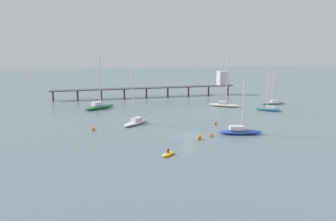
{
  "coord_description": "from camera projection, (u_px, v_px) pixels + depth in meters",
  "views": [
    {
      "loc": [
        -16.58,
        -56.69,
        15.95
      ],
      "look_at": [
        0.0,
        16.95,
        1.5
      ],
      "focal_mm": 35.75,
      "sensor_mm": 36.0,
      "label": 1
    }
  ],
  "objects": [
    {
      "name": "pier",
      "position": [
        179.0,
        84.0,
        109.38
      ],
      "size": [
        58.95,
        5.83,
        7.83
      ],
      "color": "#4C4C51",
      "rests_on": "ground_plane"
    },
    {
      "name": "ground_plane",
      "position": [
        188.0,
        136.0,
        60.89
      ],
      "size": [
        400.0,
        400.0,
        0.0
      ],
      "primitive_type": "plane",
      "color": "slate"
    },
    {
      "name": "mooring_buoy_outer",
      "position": [
        93.0,
        129.0,
        64.63
      ],
      "size": [
        0.67,
        0.67,
        0.67
      ],
      "primitive_type": "sphere",
      "color": "orange",
      "rests_on": "ground_plane"
    },
    {
      "name": "sailboat_blue",
      "position": [
        240.0,
        131.0,
        61.84
      ],
      "size": [
        8.46,
        4.12,
        10.3
      ],
      "color": "#2D4CB7",
      "rests_on": "ground_plane"
    },
    {
      "name": "sailboat_white",
      "position": [
        135.0,
        121.0,
        69.65
      ],
      "size": [
        6.44,
        6.65,
        11.23
      ],
      "color": "white",
      "rests_on": "ground_plane"
    },
    {
      "name": "mooring_buoy_near",
      "position": [
        215.0,
        123.0,
        69.62
      ],
      "size": [
        0.63,
        0.63,
        0.63
      ],
      "primitive_type": "sphere",
      "color": "orange",
      "rests_on": "ground_plane"
    },
    {
      "name": "sailboat_cream",
      "position": [
        225.0,
        104.0,
        90.4
      ],
      "size": [
        8.29,
        6.67,
        13.77
      ],
      "color": "beige",
      "rests_on": "ground_plane"
    },
    {
      "name": "mooring_buoy_mid",
      "position": [
        199.0,
        137.0,
        58.22
      ],
      "size": [
        0.8,
        0.8,
        0.8
      ],
      "primitive_type": "sphere",
      "color": "orange",
      "rests_on": "ground_plane"
    },
    {
      "name": "sailboat_green",
      "position": [
        99.0,
        106.0,
        87.11
      ],
      "size": [
        9.07,
        7.82,
        14.54
      ],
      "color": "#287F4C",
      "rests_on": "ground_plane"
    },
    {
      "name": "dinghy_yellow",
      "position": [
        168.0,
        154.0,
        49.93
      ],
      "size": [
        2.8,
        2.9,
        1.14
      ],
      "color": "yellow",
      "rests_on": "ground_plane"
    },
    {
      "name": "sailboat_gray",
      "position": [
        274.0,
        102.0,
        94.33
      ],
      "size": [
        7.14,
        2.39,
        8.74
      ],
      "color": "gray",
      "rests_on": "ground_plane"
    },
    {
      "name": "sailboat_teal",
      "position": [
        269.0,
        108.0,
        84.4
      ],
      "size": [
        5.99,
        5.45,
        9.54
      ],
      "color": "#1E727A",
      "rests_on": "ground_plane"
    },
    {
      "name": "mooring_buoy_far",
      "position": [
        211.0,
        135.0,
        60.17
      ],
      "size": [
        0.62,
        0.62,
        0.62
      ],
      "primitive_type": "sphere",
      "color": "orange",
      "rests_on": "ground_plane"
    }
  ]
}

